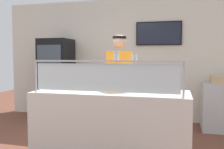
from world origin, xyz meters
name	(u,v)px	position (x,y,z in m)	size (l,w,h in m)	color
ground_plane	(121,145)	(1.02, 1.00, 0.00)	(12.00, 12.00, 0.00)	brown
shop_rear_unit	(139,59)	(1.02, 2.76, 1.36)	(6.43, 0.13, 2.70)	silver
serving_counter	(111,127)	(1.02, 0.39, 0.47)	(2.03, 0.78, 0.95)	silver
sneeze_guard	(104,73)	(1.02, 0.06, 1.22)	(1.86, 0.06, 0.42)	#B2B5BC
pizza_tray	(115,90)	(1.08, 0.37, 0.97)	(0.41, 0.41, 0.04)	#9EA0A8
pizza_server	(113,89)	(1.06, 0.35, 0.99)	(0.07, 0.28, 0.01)	#ADAFB7
parmesan_shaker	(116,57)	(1.16, 0.06, 1.41)	(0.07, 0.07, 0.10)	white
pepper_flake_shaker	(134,57)	(1.38, 0.06, 1.41)	(0.06, 0.06, 0.09)	white
worker_figure	(119,82)	(0.97, 1.06, 1.01)	(0.41, 0.50, 1.76)	#23232D
drink_fridge	(57,79)	(-0.78, 2.31, 0.91)	(0.66, 0.66, 1.81)	black
prep_shelf	(221,107)	(2.68, 2.27, 0.46)	(0.70, 0.55, 0.91)	#B7BABF
pizza_box_stack	(222,80)	(2.69, 2.27, 0.98)	(0.44, 0.43, 0.13)	tan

